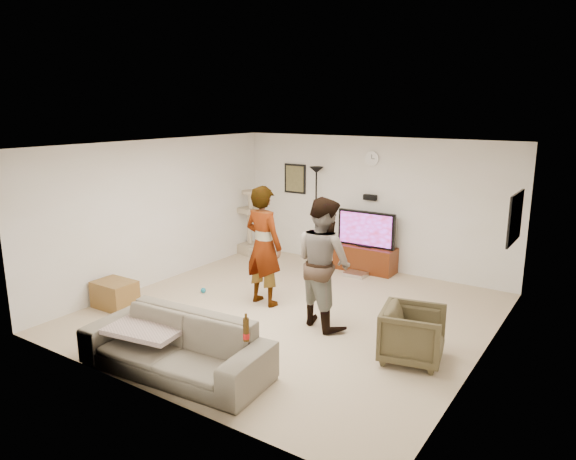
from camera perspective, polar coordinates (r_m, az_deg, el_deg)
The scene contains 24 objects.
floor at distance 7.96m, azimuth 0.35°, elevation -9.09°, with size 5.50×5.50×0.02m, color tan.
ceiling at distance 7.38m, azimuth 0.38°, elevation 9.32°, with size 5.50×5.50×0.02m, color white.
wall_back at distance 9.94m, azimuth 9.10°, elevation 2.86°, with size 5.50×0.04×2.50m, color silver.
wall_front at distance 5.57m, azimuth -15.42°, elevation -5.75°, with size 5.50×0.04×2.50m, color silver.
wall_left at distance 9.33m, azimuth -13.92°, elevation 1.96°, with size 0.04×5.50×2.50m, color silver.
wall_right at distance 6.53m, azimuth 21.01°, elevation -3.34°, with size 0.04×5.50×2.50m, color silver.
wall_clock at distance 9.79m, azimuth 9.21°, elevation 7.73°, with size 0.26×0.26×0.04m, color white.
wall_speaker at distance 9.86m, azimuth 8.98°, elevation 3.55°, with size 0.25×0.10×0.10m, color black.
picture_back at distance 10.67m, azimuth 0.77°, elevation 5.64°, with size 0.42×0.03×0.52m, color brown.
picture_right at distance 8.01m, azimuth 23.61°, elevation 1.23°, with size 0.03×0.78×0.62m, color #F7B25E.
tv_stand at distance 9.94m, azimuth 8.46°, elevation -3.11°, with size 1.15×0.45×0.48m, color #471C0A.
console_box at distance 9.66m, azimuth 7.40°, elevation -4.83°, with size 0.40×0.30×0.07m, color silver.
tv at distance 9.79m, azimuth 8.57°, elevation 0.11°, with size 1.13×0.08×0.67m, color black.
tv_screen at distance 9.75m, azimuth 8.46°, elevation 0.06°, with size 1.04×0.01×0.59m, color purple.
floor_lamp at distance 10.31m, azimuth 3.07°, elevation 1.67°, with size 0.32×0.32×1.89m, color black.
cat_tree at distance 10.93m, azimuth -4.23°, elevation 0.92°, with size 0.44×0.44×1.37m, color tan.
person_left at distance 8.03m, azimuth -2.70°, elevation -1.74°, with size 0.69×0.45×1.88m, color #BBBBBB.
person_right at distance 7.26m, azimuth 3.90°, elevation -3.55°, with size 0.89×0.70×1.84m, color #284C94.
sofa at distance 6.31m, azimuth -12.22°, elevation -12.26°, with size 2.28×0.89×0.67m, color #6B6455.
throw_blanket at distance 6.56m, azimuth -15.01°, elevation -10.27°, with size 0.90×0.70×0.06m, color #BCA29B.
beer_bottle at distance 5.47m, azimuth -4.61°, elevation -10.83°, with size 0.06×0.06×0.25m, color #3B2509.
armchair at distance 6.61m, azimuth 13.49°, elevation -11.05°, with size 0.72×0.74×0.68m, color #443C27.
side_table at distance 8.53m, azimuth -18.43°, elevation -6.68°, with size 0.62×0.47×0.41m, color brown.
toy_ball at distance 8.85m, azimuth -9.27°, elevation -6.55°, with size 0.09×0.09×0.09m, color teal.
Camera 1 is at (4.03, -6.16, 3.02)m, focal length 32.45 mm.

